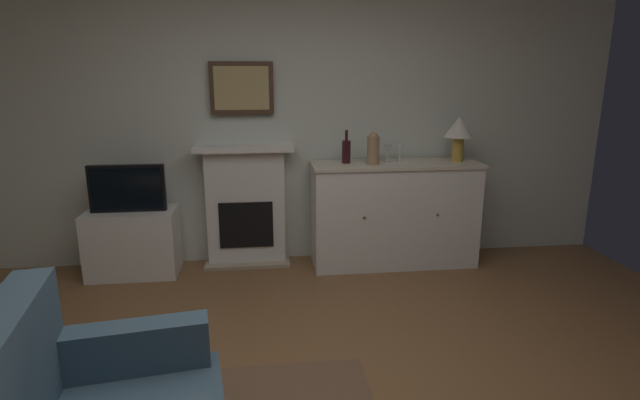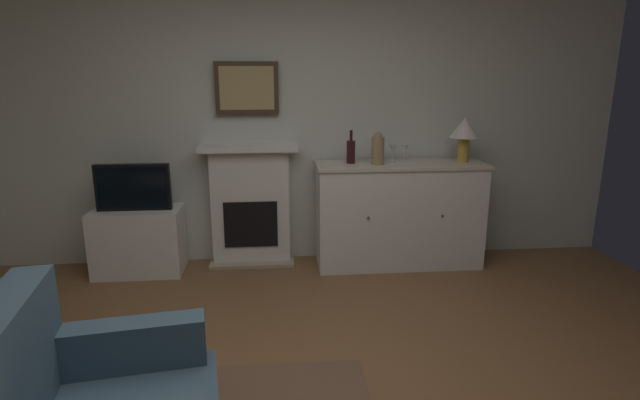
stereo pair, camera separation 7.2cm
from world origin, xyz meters
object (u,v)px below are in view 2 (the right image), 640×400
at_px(wine_glass_center, 405,149).
at_px(tv_cabinet, 139,241).
at_px(vase_decorative, 378,149).
at_px(table_lamp, 465,131).
at_px(fireplace_unit, 251,205).
at_px(wine_bottle, 351,151).
at_px(wine_glass_left, 393,149).
at_px(tv_set, 133,187).
at_px(sideboard_cabinet, 399,214).
at_px(framed_picture, 247,88).

xyz_separation_m(wine_glass_center, tv_cabinet, (-2.35, -0.00, -0.78)).
bearing_deg(vase_decorative, table_lamp, 3.66).
bearing_deg(fireplace_unit, wine_bottle, -9.06).
xyz_separation_m(fireplace_unit, wine_glass_center, (1.37, -0.16, 0.52)).
relative_size(wine_glass_left, tv_cabinet, 0.22).
bearing_deg(wine_bottle, tv_set, -178.69).
bearing_deg(wine_glass_left, tv_set, -179.38).
relative_size(sideboard_cabinet, tv_cabinet, 2.00).
bearing_deg(wine_glass_left, sideboard_cabinet, -12.33).
bearing_deg(table_lamp, tv_set, -179.84).
bearing_deg(vase_decorative, wine_bottle, 159.06).
relative_size(wine_glass_left, wine_glass_center, 1.00).
xyz_separation_m(framed_picture, wine_glass_left, (1.26, -0.21, -0.52)).
height_order(sideboard_cabinet, wine_glass_left, wine_glass_left).
distance_m(fireplace_unit, framed_picture, 1.04).
bearing_deg(sideboard_cabinet, wine_bottle, 175.53).
bearing_deg(wine_glass_center, fireplace_unit, 173.37).
relative_size(wine_glass_center, vase_decorative, 0.59).
xyz_separation_m(vase_decorative, tv_cabinet, (-2.09, 0.06, -0.80)).
xyz_separation_m(wine_bottle, vase_decorative, (0.22, -0.08, 0.03)).
distance_m(fireplace_unit, wine_glass_center, 1.48).
bearing_deg(wine_glass_left, wine_glass_center, 0.77).
bearing_deg(framed_picture, wine_bottle, -11.86).
xyz_separation_m(table_lamp, tv_set, (-2.87, -0.01, -0.45)).
distance_m(vase_decorative, tv_set, 2.11).
xyz_separation_m(wine_glass_left, wine_glass_center, (0.11, 0.00, 0.00)).
bearing_deg(tv_cabinet, wine_glass_left, 0.03).
xyz_separation_m(sideboard_cabinet, vase_decorative, (-0.22, -0.05, 0.61)).
distance_m(sideboard_cabinet, wine_bottle, 0.73).
bearing_deg(vase_decorative, sideboard_cabinet, 12.74).
distance_m(sideboard_cabinet, table_lamp, 0.94).
height_order(wine_bottle, vase_decorative, wine_bottle).
height_order(table_lamp, tv_set, table_lamp).
distance_m(framed_picture, vase_decorative, 1.25).
bearing_deg(wine_glass_left, vase_decorative, -155.84).
bearing_deg(tv_cabinet, fireplace_unit, 9.45).
bearing_deg(tv_set, wine_glass_center, 0.63).
relative_size(sideboard_cabinet, wine_bottle, 5.18).
height_order(fireplace_unit, framed_picture, framed_picture).
distance_m(fireplace_unit, wine_glass_left, 1.37).
relative_size(fireplace_unit, wine_glass_left, 6.67).
height_order(wine_glass_center, tv_cabinet, wine_glass_center).
bearing_deg(tv_cabinet, tv_set, -90.00).
distance_m(table_lamp, tv_cabinet, 3.02).
bearing_deg(sideboard_cabinet, fireplace_unit, 172.45).
relative_size(vase_decorative, tv_cabinet, 0.37).
relative_size(wine_bottle, vase_decorative, 1.03).
distance_m(fireplace_unit, table_lamp, 2.02).
bearing_deg(fireplace_unit, vase_decorative, -11.51).
bearing_deg(wine_bottle, sideboard_cabinet, -4.47).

